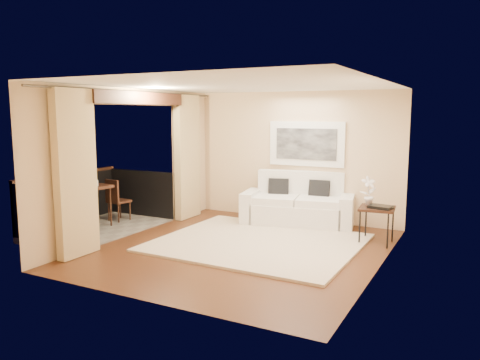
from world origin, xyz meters
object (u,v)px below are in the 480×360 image
Objects in this scene: sofa at (298,206)px; balcony_chair_near at (61,206)px; balcony_chair_far at (115,197)px; ice_bucket at (83,179)px; bistro_table at (88,190)px; orchid at (369,191)px; side_table at (377,210)px.

balcony_chair_near is (-3.57, -2.88, 0.18)m from sofa.
ice_bucket is at bearing 71.28° from balcony_chair_far.
balcony_chair_near is at bearing -89.12° from bistro_table.
balcony_chair_far is at bearing 93.23° from balcony_chair_near.
sofa is at bearing 29.21° from ice_bucket.
balcony_chair_near is (-5.10, -2.27, -0.35)m from orchid.
balcony_chair_far is (-5.20, -0.80, -0.07)m from side_table.
orchid is 5.52m from ice_bucket.
side_table is 0.67× the size of balcony_chair_near.
bistro_table is 0.74m from balcony_chair_near.
orchid is 0.62× the size of bistro_table.
ice_bucket is (-0.21, 0.77, 0.39)m from balcony_chair_near.
sofa is 2.80× the size of bistro_table.
ice_bucket is (-5.49, -1.39, 0.36)m from side_table.
orchid reaches higher than bistro_table.
orchid reaches higher than sofa.
sofa is 4.53× the size of orchid.
sofa reaches higher than side_table.
bistro_table reaches higher than side_table.
orchid is at bearing 30.61° from balcony_chair_near.
balcony_chair_far reaches higher than side_table.
orchid is (-0.18, 0.11, 0.32)m from side_table.
sofa is at bearing 157.25° from side_table.
orchid is at bearing 15.80° from ice_bucket.
sofa is 1.87m from side_table.
sofa is 4.59m from balcony_chair_near.
bistro_table is 0.70m from balcony_chair_far.
side_table is at bearing 15.40° from bistro_table.
orchid is 2.59× the size of ice_bucket.
balcony_chair_far is at bearing -167.63° from sofa.
balcony_chair_far is (0.09, 0.65, -0.25)m from bistro_table.
bistro_table is at bearing -162.97° from orchid.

